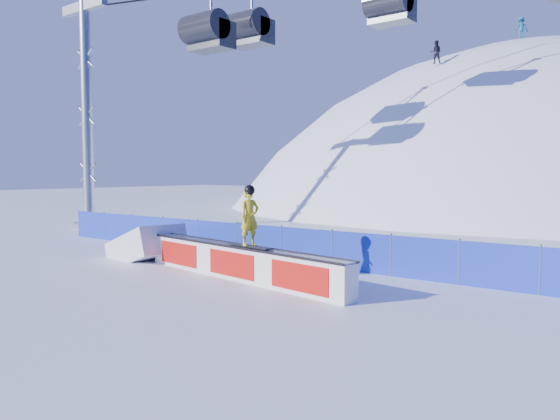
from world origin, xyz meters
The scene contains 7 objects.
ground centered at (0.00, 0.00, 0.00)m, with size 160.00×160.00×0.00m, color white.
snow_hill centered at (0.00, 42.00, -18.00)m, with size 64.00×64.00×64.00m.
safety_fence centered at (0.00, 4.50, 0.60)m, with size 22.05×0.05×1.30m.
rail_box centered at (1.80, 1.46, 0.48)m, with size 8.14×1.81×0.98m.
snow_ramp centered at (-3.23, 2.24, 0.00)m, with size 2.63×1.76×0.99m, color white, non-canonical shape.
snowboarder centered at (2.29, 1.39, 1.81)m, with size 1.65×0.65×1.70m.
distant_skiers centered at (3.92, 30.45, 11.26)m, with size 18.00×11.09×8.99m.
Camera 1 is at (12.04, -9.86, 3.03)m, focal length 35.00 mm.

